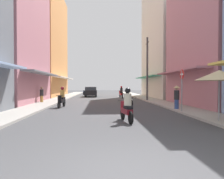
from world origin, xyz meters
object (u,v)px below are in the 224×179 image
motorbike_blue (85,92)px  street_sign_no_entry (182,85)px  motorbike_white (128,100)px  parked_car (91,92)px  motorbike_red (121,93)px  pedestrian_far (42,95)px  pedestrian_foreground (177,96)px  utility_pole (147,69)px  vendor_umbrella (219,75)px  motorbike_maroon (127,107)px  motorbike_black (62,98)px

motorbike_blue → street_sign_no_entry: bearing=-73.0°
motorbike_white → parked_car: (-3.61, 13.82, 0.24)m
motorbike_red → street_sign_no_entry: bearing=-82.3°
motorbike_white → street_sign_no_entry: size_ratio=0.68×
pedestrian_far → parked_car: bearing=69.1°
motorbike_red → pedestrian_foreground: size_ratio=1.08×
motorbike_blue → utility_pole: size_ratio=0.26×
pedestrian_far → vendor_umbrella: bearing=-45.6°
motorbike_red → utility_pole: bearing=-69.7°
parked_car → utility_pole: utility_pole is taller
pedestrian_far → utility_pole: bearing=10.8°
parked_car → street_sign_no_entry: size_ratio=1.56×
street_sign_no_entry → motorbike_blue: bearing=107.0°
motorbike_blue → motorbike_maroon: (3.80, -27.39, 0.20)m
parked_car → vendor_umbrella: vendor_umbrella is taller
motorbike_blue → parked_car: bearing=-78.4°
pedestrian_foreground → utility_pole: (-0.06, 8.19, 2.51)m
motorbike_red → motorbike_maroon: (-1.66, -18.04, 0.00)m
pedestrian_far → motorbike_white: bearing=-20.8°
motorbike_white → motorbike_black: size_ratio=0.99×
motorbike_black → pedestrian_foreground: (7.99, -2.42, 0.24)m
motorbike_black → parked_car: size_ratio=0.44×
motorbike_black → utility_pole: 10.19m
motorbike_white → pedestrian_foreground: (2.77, -3.24, 0.44)m
motorbike_black → street_sign_no_entry: bearing=-25.1°
street_sign_no_entry → pedestrian_foreground: bearing=82.7°
motorbike_white → pedestrian_foreground: pedestrian_foreground is taller
motorbike_black → vendor_umbrella: vendor_umbrella is taller
parked_car → street_sign_no_entry: street_sign_no_entry is taller
motorbike_maroon → street_sign_no_entry: (3.72, 2.74, 1.01)m
motorbike_white → motorbike_red: size_ratio=0.99×
motorbike_red → utility_pole: 6.83m
motorbike_blue → motorbike_maroon: size_ratio=0.98×
motorbike_black → street_sign_no_entry: size_ratio=0.68×
street_sign_no_entry → motorbike_black: bearing=154.9°
pedestrian_far → vendor_umbrella: 15.26m
motorbike_blue → parked_car: (1.30, -6.35, 0.24)m
motorbike_maroon → parked_car: motorbike_maroon is taller
motorbike_black → pedestrian_far: (-2.54, 3.77, 0.07)m
motorbike_red → motorbike_blue: motorbike_red is taller
motorbike_red → street_sign_no_entry: 15.48m
motorbike_red → pedestrian_far: motorbike_red is taller
motorbike_maroon → street_sign_no_entry: 4.73m
motorbike_black → vendor_umbrella: size_ratio=0.77×
motorbike_maroon → parked_car: size_ratio=0.44×
parked_car → pedestrian_far: (-4.15, -10.87, 0.03)m
parked_car → motorbike_red: bearing=-35.9°
motorbike_black → motorbike_blue: (0.31, 20.99, -0.20)m
motorbike_black → motorbike_red: 12.99m
motorbike_black → parked_car: 14.73m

